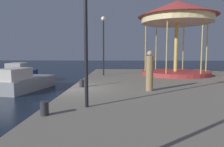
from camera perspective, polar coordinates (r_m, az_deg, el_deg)
name	(u,v)px	position (r m, az deg, el deg)	size (l,w,h in m)	color
ground_plane	(70,103)	(10.92, -11.41, -8.05)	(120.00, 120.00, 0.00)	black
quay_dock	(197,97)	(11.24, 22.40, -5.88)	(12.81, 24.48, 0.80)	gray
motorboat_blue	(21,74)	(20.46, -23.81, -0.21)	(2.25, 4.60, 1.71)	navy
motorboat_grey	(24,82)	(15.42, -23.10, -2.14)	(2.83, 5.04, 1.59)	gray
carousel	(177,19)	(17.63, 17.39, 14.02)	(6.15, 6.15, 5.84)	#B23333
lamp_post_mid_promenade	(86,13)	(6.84, -7.27, 16.04)	(0.36, 0.36, 4.41)	black
lamp_post_far_end	(103,36)	(16.53, -2.38, 10.35)	(0.36, 0.36, 4.60)	black
bollard_south	(82,83)	(10.88, -8.29, -2.68)	(0.24, 0.24, 0.40)	#2D2D33
bollard_center	(44,108)	(6.27, -18.07, -9.10)	(0.24, 0.24, 0.40)	#2D2D33
person_far_corner	(150,72)	(9.84, 10.29, 0.40)	(0.34, 0.34, 1.87)	#937A4C
person_by_the_water	(148,62)	(20.11, 9.81, 3.01)	(0.34, 0.34, 1.84)	#2D4C8C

